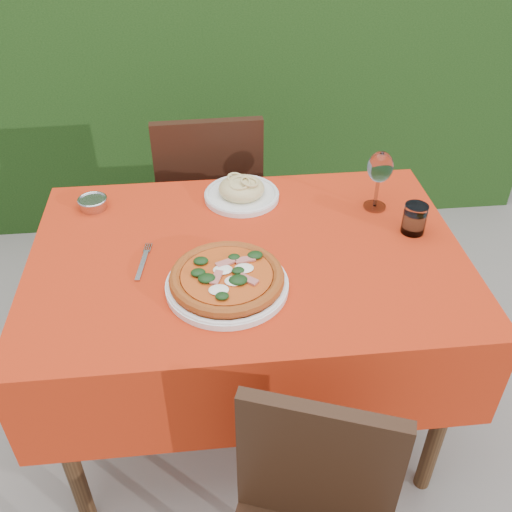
{
  "coord_description": "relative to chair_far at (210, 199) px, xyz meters",
  "views": [
    {
      "loc": [
        -0.11,
        -1.32,
        1.75
      ],
      "look_at": [
        0.02,
        -0.05,
        0.77
      ],
      "focal_mm": 40.0,
      "sensor_mm": 36.0,
      "label": 1
    }
  ],
  "objects": [
    {
      "name": "steel_ramekin",
      "position": [
        -0.38,
        -0.4,
        0.25
      ],
      "size": [
        0.09,
        0.09,
        0.03
      ],
      "primitive_type": "cylinder",
      "color": "#B3B3BA",
      "rests_on": "dining_table"
    },
    {
      "name": "pizza_plate",
      "position": [
        0.02,
        -0.84,
        0.26
      ],
      "size": [
        0.33,
        0.33,
        0.06
      ],
      "rotation": [
        0.0,
        0.0,
        -0.01
      ],
      "color": "white",
      "rests_on": "dining_table"
    },
    {
      "name": "fork",
      "position": [
        -0.21,
        -0.72,
        0.24
      ],
      "size": [
        0.05,
        0.19,
        0.0
      ],
      "primitive_type": "cube",
      "rotation": [
        0.0,
        0.0,
        -0.15
      ],
      "color": "#ACACB3",
      "rests_on": "dining_table"
    },
    {
      "name": "wine_glass",
      "position": [
        0.53,
        -0.49,
        0.37
      ],
      "size": [
        0.08,
        0.08,
        0.2
      ],
      "color": "silver",
      "rests_on": "dining_table"
    },
    {
      "name": "water_glass",
      "position": [
        0.6,
        -0.63,
        0.27
      ],
      "size": [
        0.07,
        0.07,
        0.09
      ],
      "color": "white",
      "rests_on": "dining_table"
    },
    {
      "name": "ground",
      "position": [
        0.09,
        -0.68,
        -0.52
      ],
      "size": [
        60.0,
        60.0,
        0.0
      ],
      "primitive_type": "plane",
      "color": "slate",
      "rests_on": "ground"
    },
    {
      "name": "chair_far",
      "position": [
        0.0,
        0.0,
        0.0
      ],
      "size": [
        0.42,
        0.42,
        0.9
      ],
      "rotation": [
        0.0,
        0.0,
        3.17
      ],
      "color": "black",
      "rests_on": "ground"
    },
    {
      "name": "pasta_plate",
      "position": [
        0.1,
        -0.38,
        0.26
      ],
      "size": [
        0.25,
        0.25,
        0.07
      ],
      "rotation": [
        0.0,
        0.0,
        -0.35
      ],
      "color": "white",
      "rests_on": "dining_table"
    },
    {
      "name": "dining_table",
      "position": [
        0.09,
        -0.68,
        0.08
      ],
      "size": [
        1.26,
        0.86,
        0.75
      ],
      "color": "#422915",
      "rests_on": "ground"
    },
    {
      "name": "hedge",
      "position": [
        0.09,
        0.87,
        0.4
      ],
      "size": [
        3.2,
        0.55,
        1.78
      ],
      "color": "black",
      "rests_on": "ground"
    }
  ]
}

